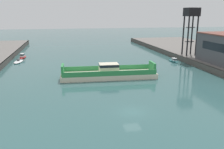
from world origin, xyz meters
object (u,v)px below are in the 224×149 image
object	(u,v)px
moored_boat_near_right	(174,60)
moored_boat_mid_left	(18,62)
chain_ferry	(109,73)
moored_boat_near_left	(23,56)
crane_tower	(191,17)

from	to	relation	value
moored_boat_near_right	moored_boat_mid_left	world-z (taller)	moored_boat_near_right
chain_ferry	moored_boat_near_right	distance (m)	26.60
moored_boat_near_right	chain_ferry	bearing A→B (deg)	-148.31
chain_ferry	moored_boat_mid_left	xyz separation A→B (m)	(-23.17, 22.73, -0.79)
moored_boat_near_left	crane_tower	size ratio (longest dim) A/B	0.39
chain_ferry	crane_tower	xyz separation A→B (m)	(28.59, 16.18, 12.11)
crane_tower	moored_boat_mid_left	bearing A→B (deg)	172.79
moored_boat_mid_left	crane_tower	size ratio (longest dim) A/B	0.44
chain_ferry	moored_boat_near_left	bearing A→B (deg)	127.73
chain_ferry	moored_boat_mid_left	bearing A→B (deg)	135.55
moored_boat_near_left	moored_boat_near_right	size ratio (longest dim) A/B	1.12
moored_boat_mid_left	crane_tower	world-z (taller)	crane_tower
moored_boat_near_left	moored_boat_mid_left	bearing A→B (deg)	-91.76
moored_boat_near_left	moored_boat_near_right	bearing A→B (deg)	-19.00
moored_boat_near_left	moored_boat_near_right	world-z (taller)	moored_boat_near_left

